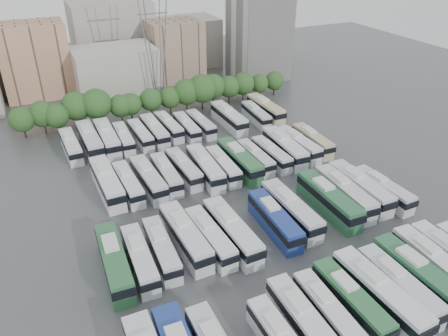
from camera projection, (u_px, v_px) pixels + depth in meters
name	position (u px, v px, depth m)	size (l,w,h in m)	color
ground	(243.00, 209.00, 68.25)	(220.00, 220.00, 0.00)	#424447
tree_line	(156.00, 97.00, 99.05)	(64.97, 8.11, 8.49)	black
city_buildings	(100.00, 54.00, 118.49)	(102.00, 35.00, 20.00)	#9E998E
apartment_tower	(259.00, 30.00, 120.06)	(14.00, 14.00, 26.00)	silver
electricity_pylon	(154.00, 25.00, 99.32)	(9.00, 6.91, 33.83)	slate
bus_r0_s5	(304.00, 323.00, 46.47)	(2.84, 12.33, 3.86)	silver
bus_r0_s6	(327.00, 312.00, 48.05)	(2.75, 11.19, 3.49)	silver
bus_r0_s7	(351.00, 300.00, 49.31)	(2.69, 11.89, 3.73)	#307040
bus_r0_s8	(379.00, 294.00, 49.86)	(3.50, 13.64, 4.25)	white
bus_r0_s9	(399.00, 286.00, 51.24)	(2.72, 12.28, 3.85)	silver
bus_r0_s10	(419.00, 276.00, 52.36)	(3.32, 13.43, 4.19)	#2C6742
bus_r0_s11	(434.00, 264.00, 54.48)	(3.17, 12.64, 3.94)	silver
bus_r1_s0	(114.00, 262.00, 54.67)	(3.30, 13.11, 4.08)	#2C673B
bus_r1_s1	(140.00, 259.00, 55.48)	(2.91, 11.75, 3.66)	silver
bus_r1_s2	(162.00, 249.00, 57.16)	(2.93, 11.54, 3.59)	silver
bus_r1_s3	(185.00, 236.00, 59.08)	(3.37, 13.22, 4.12)	silver
bus_r1_s4	(210.00, 237.00, 59.20)	(3.19, 11.98, 3.72)	silver
bus_r1_s5	(232.00, 231.00, 60.02)	(3.35, 13.43, 4.19)	silver
bus_r1_s7	(275.00, 220.00, 62.49)	(3.22, 12.61, 3.93)	navy
bus_r1_s8	(291.00, 210.00, 64.46)	(2.98, 13.29, 4.16)	silver
bus_r1_s10	(329.00, 200.00, 66.66)	(3.17, 13.72, 4.29)	#2B6641
bus_r1_s11	(344.00, 193.00, 68.42)	(3.53, 13.45, 4.18)	silver
bus_r1_s12	(360.00, 187.00, 69.80)	(3.08, 13.52, 4.23)	silver
bus_r1_s13	(383.00, 189.00, 69.81)	(3.04, 11.84, 3.68)	silver
bus_r2_s1	(107.00, 183.00, 71.05)	(3.33, 13.76, 4.29)	white
bus_r2_s2	(128.00, 184.00, 71.34)	(2.89, 11.62, 3.62)	silver
bus_r2_s3	(148.00, 179.00, 72.49)	(3.33, 12.53, 3.89)	silver
bus_r2_s4	(166.00, 174.00, 74.07)	(2.63, 11.53, 3.61)	silver
bus_r2_s5	(184.00, 168.00, 75.77)	(3.08, 11.74, 3.65)	silver
bus_r2_s6	(205.00, 167.00, 75.71)	(3.32, 12.97, 4.04)	silver
bus_r2_s7	(223.00, 166.00, 76.70)	(2.73, 11.33, 3.54)	silver
bus_r2_s8	(239.00, 160.00, 77.83)	(3.06, 13.29, 4.16)	#30703E
bus_r2_s9	(255.00, 157.00, 79.55)	(2.49, 11.03, 3.45)	silver
bus_r2_s10	(271.00, 154.00, 80.58)	(2.72, 11.24, 3.51)	silver
bus_r2_s11	(285.00, 147.00, 82.17)	(3.53, 13.49, 4.20)	silver
bus_r2_s12	(298.00, 144.00, 83.70)	(3.02, 12.26, 3.82)	silver
bus_r2_s13	(312.00, 140.00, 85.43)	(2.85, 11.71, 3.65)	tan
bus_r3_s0	(71.00, 146.00, 83.30)	(3.01, 11.89, 3.70)	silver
bus_r3_s1	(90.00, 140.00, 84.79)	(3.32, 13.67, 4.26)	silver
bus_r3_s2	(107.00, 138.00, 85.76)	(2.97, 13.49, 4.23)	silver
bus_r3_s3	(124.00, 138.00, 86.61)	(2.64, 11.02, 3.44)	silver
bus_r3_s4	(141.00, 135.00, 87.91)	(2.81, 11.22, 3.50)	silver
bus_r3_s5	(155.00, 131.00, 89.09)	(2.89, 12.37, 3.87)	silver
bus_r3_s6	(169.00, 126.00, 91.33)	(2.97, 11.52, 3.58)	silver
bus_r3_s7	(187.00, 127.00, 91.19)	(2.55, 11.24, 3.52)	silver
bus_r3_s8	(201.00, 124.00, 92.58)	(2.87, 11.16, 3.47)	silver
bus_r3_s10	(229.00, 118.00, 94.76)	(3.07, 13.30, 4.16)	silver
bus_r3_s12	(256.00, 115.00, 97.01)	(3.00, 11.25, 3.50)	silver
bus_r3_s13	(266.00, 109.00, 99.30)	(3.08, 13.16, 4.12)	beige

